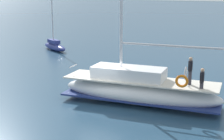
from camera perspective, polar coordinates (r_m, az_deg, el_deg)
The scene contains 3 objects.
ground_plane at distance 20.35m, azimuth -1.95°, elevation -5.61°, with size 400.00×400.00×0.00m, color navy.
main_sailboat at distance 20.06m, azimuth 4.53°, elevation -3.19°, with size 4.46×9.89×13.79m.
moored_catamaran at distance 38.58m, azimuth -9.69°, elevation 4.07°, with size 2.82×4.89×6.19m.
Camera 1 is at (-15.52, -11.39, 6.61)m, focal length 53.92 mm.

